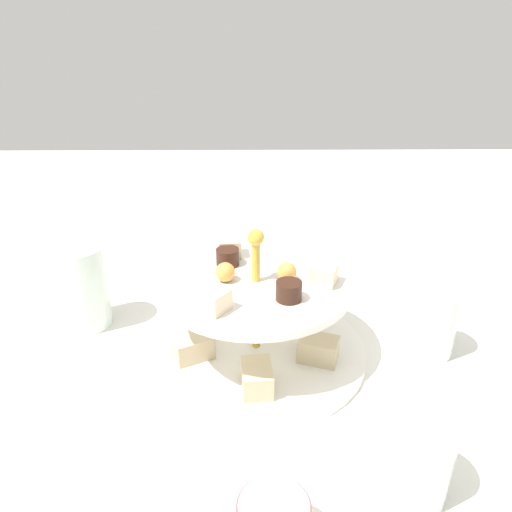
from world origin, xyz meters
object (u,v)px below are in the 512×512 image
Objects in this scene: tiered_serving_stand at (256,321)px; butter_knife_left at (273,255)px; butter_knife_right at (27,500)px; water_glass_mid_back at (432,321)px; water_glass_tall_right at (83,287)px; water_glass_short_left at (415,457)px.

tiered_serving_stand is 0.30m from butter_knife_left.
tiered_serving_stand is 0.31m from butter_knife_right.
water_glass_mid_back is at bearing -89.40° from tiered_serving_stand.
water_glass_mid_back reaches higher than butter_knife_left.
water_glass_tall_right is (0.07, 0.24, 0.01)m from tiered_serving_stand.
tiered_serving_stand reaches higher than water_glass_short_left.
water_glass_mid_back is (0.00, -0.23, -0.00)m from tiered_serving_stand.
tiered_serving_stand reaches higher than water_glass_mid_back.
water_glass_mid_back is (-0.30, -0.19, 0.04)m from butter_knife_left.
water_glass_short_left is at bearing 157.54° from water_glass_mid_back.
water_glass_tall_right is 0.70× the size of butter_knife_left.
butter_knife_left is at bearing 11.45° from water_glass_short_left.
tiered_serving_stand is at bearing 90.60° from water_glass_mid_back.
butter_knife_right is at bearing 136.53° from tiered_serving_stand.
water_glass_tall_right reaches higher than butter_knife_left.
tiered_serving_stand reaches higher than butter_knife_right.
tiered_serving_stand is 1.67× the size of butter_knife_right.
butter_knife_left is (0.51, 0.10, -0.04)m from water_glass_short_left.
water_glass_mid_back reaches higher than water_glass_short_left.
water_glass_short_left is at bearing -146.70° from tiered_serving_stand.
water_glass_tall_right is 0.36m from butter_knife_left.
water_glass_mid_back reaches higher than butter_knife_right.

